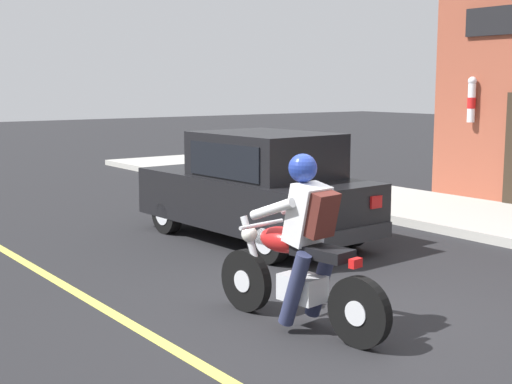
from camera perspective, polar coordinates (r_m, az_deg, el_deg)
ground_plane at (r=6.93m, az=8.59°, el=-10.26°), size 80.00×80.00×0.00m
sidewalk_curb at (r=12.59m, az=15.39°, el=-1.62°), size 2.60×22.00×0.14m
lane_stripe at (r=8.42m, az=-15.37°, el=-7.04°), size 0.12×19.80×0.01m
motorcycle_with_rider at (r=6.52m, az=3.58°, el=-5.18°), size 0.64×2.01×1.62m
car_hatchback at (r=10.18m, az=0.06°, el=0.31°), size 1.81×3.85×1.57m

